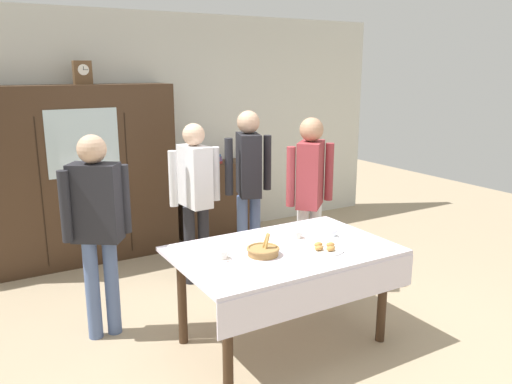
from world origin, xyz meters
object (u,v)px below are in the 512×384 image
tea_cup_far_right (297,235)px  spoon_mid_left (297,254)px  pastry_plate (325,248)px  person_near_right_end (310,187)px  bread_basket (263,251)px  tea_cup_near_right (222,256)px  person_beside_shelf (195,188)px  spoon_far_right (237,239)px  wall_cabinet (81,176)px  mantel_clock (82,72)px  person_behind_table_right (249,176)px  dining_table (286,263)px  person_by_cabinet (97,218)px  tea_cup_near_left (331,234)px  book_stack (214,159)px  bookshelf_low (215,200)px

tea_cup_far_right → spoon_mid_left: (-0.19, -0.29, -0.02)m
pastry_plate → person_near_right_end: (0.54, 0.93, 0.22)m
bread_basket → tea_cup_far_right: bearing=22.8°
tea_cup_near_right → person_beside_shelf: (0.40, 1.36, 0.16)m
pastry_plate → spoon_far_right: pastry_plate is taller
wall_cabinet → mantel_clock: (0.10, -0.00, 1.07)m
person_behind_table_right → mantel_clock: bearing=136.5°
person_beside_shelf → pastry_plate: bearing=-78.1°
dining_table → mantel_clock: (-0.80, 2.59, 1.37)m
spoon_far_right → person_near_right_end: person_near_right_end is taller
person_beside_shelf → person_by_cabinet: person_by_cabinet is taller
mantel_clock → tea_cup_near_left: size_ratio=1.85×
tea_cup_far_right → spoon_mid_left: 0.35m
person_near_right_end → person_by_cabinet: 1.95m
mantel_clock → person_beside_shelf: size_ratio=0.15×
book_stack → wall_cabinet: bearing=-178.2°
tea_cup_near_right → mantel_clock: bearing=97.0°
dining_table → tea_cup_near_left: bearing=7.7°
mantel_clock → spoon_mid_left: (0.83, -2.71, -1.26)m
book_stack → dining_table: bearing=-104.8°
bread_basket → person_by_cabinet: size_ratio=0.15×
tea_cup_far_right → dining_table: bearing=-142.1°
tea_cup_near_left → person_near_right_end: person_near_right_end is taller
dining_table → spoon_far_right: size_ratio=13.57×
pastry_plate → spoon_mid_left: bearing=171.4°
pastry_plate → tea_cup_near_left: bearing=43.0°
dining_table → bread_basket: size_ratio=6.73×
tea_cup_near_right → bread_basket: 0.30m
bookshelf_low → person_behind_table_right: bearing=-100.3°
spoon_far_right → person_near_right_end: bearing=21.0°
wall_cabinet → person_beside_shelf: bearing=-55.1°
mantel_clock → spoon_far_right: size_ratio=2.02×
book_stack → pastry_plate: 2.84m
mantel_clock → tea_cup_near_left: (1.28, -2.52, -1.23)m
wall_cabinet → bookshelf_low: size_ratio=2.13×
mantel_clock → pastry_plate: mantel_clock is taller
tea_cup_far_right → person_by_cabinet: size_ratio=0.08×
spoon_far_right → person_behind_table_right: 1.21m
tea_cup_near_left → person_beside_shelf: (-0.57, 1.36, 0.16)m
person_behind_table_right → tea_cup_near_left: bearing=-89.8°
person_near_right_end → bookshelf_low: bearing=92.7°
mantel_clock → tea_cup_far_right: 2.90m
bookshelf_low → book_stack: bearing=180.0°
tea_cup_near_right → book_stack: bearing=65.1°
spoon_far_right → tea_cup_near_left: bearing=-26.9°
dining_table → spoon_mid_left: 0.16m
person_beside_shelf → spoon_mid_left: bearing=-85.9°
spoon_far_right → person_by_cabinet: person_by_cabinet is taller
spoon_mid_left → person_beside_shelf: 1.56m
dining_table → tea_cup_far_right: bearing=37.9°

